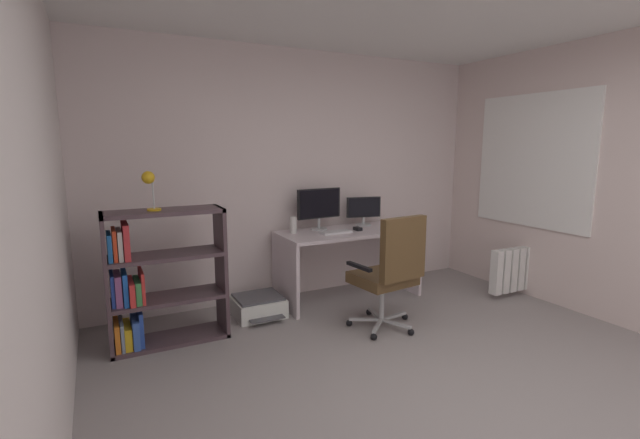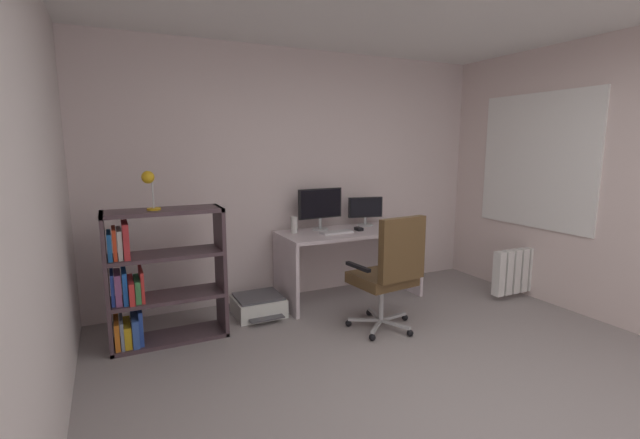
% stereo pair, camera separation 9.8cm
% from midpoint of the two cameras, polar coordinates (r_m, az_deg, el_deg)
% --- Properties ---
extents(ground_plane, '(4.45, 5.40, 0.02)m').
position_cam_midpoint_polar(ground_plane, '(3.08, 20.04, -23.78)').
color(ground_plane, gray).
rests_on(ground_plane, ground).
extents(wall_back, '(4.45, 0.10, 2.65)m').
position_cam_midpoint_polar(wall_back, '(4.87, -3.42, 5.71)').
color(wall_back, silver).
rests_on(wall_back, ground).
extents(wall_left, '(0.10, 5.40, 2.65)m').
position_cam_midpoint_polar(wall_left, '(1.76, -37.12, -3.16)').
color(wall_left, silver).
rests_on(wall_left, ground).
extents(window_pane, '(0.01, 1.31, 1.34)m').
position_cam_midpoint_polar(window_pane, '(5.28, 25.35, 6.87)').
color(window_pane, white).
extents(window_frame, '(0.02, 1.39, 1.42)m').
position_cam_midpoint_polar(window_frame, '(5.27, 25.31, 6.87)').
color(window_frame, white).
extents(desk, '(1.52, 0.67, 0.75)m').
position_cam_midpoint_polar(desk, '(4.77, 3.10, -3.72)').
color(desk, silver).
rests_on(desk, ground).
extents(monitor_main, '(0.51, 0.18, 0.44)m').
position_cam_midpoint_polar(monitor_main, '(4.71, -0.72, 1.87)').
color(monitor_main, '#B2B5B7').
rests_on(monitor_main, desk).
extents(monitor_secondary, '(0.39, 0.18, 0.32)m').
position_cam_midpoint_polar(monitor_secondary, '(5.00, 5.11, 1.35)').
color(monitor_secondary, '#B2B5B7').
rests_on(monitor_secondary, desk).
extents(keyboard, '(0.35, 0.15, 0.02)m').
position_cam_midpoint_polar(keyboard, '(4.57, 1.42, -1.65)').
color(keyboard, silver).
rests_on(keyboard, desk).
extents(computer_mouse, '(0.06, 0.10, 0.03)m').
position_cam_midpoint_polar(computer_mouse, '(4.72, 4.30, -1.20)').
color(computer_mouse, black).
rests_on(computer_mouse, desk).
extents(desktop_speaker, '(0.07, 0.07, 0.17)m').
position_cam_midpoint_polar(desktop_speaker, '(4.57, -4.09, -0.71)').
color(desktop_speaker, silver).
rests_on(desktop_speaker, desk).
extents(office_chair, '(0.64, 0.64, 1.06)m').
position_cam_midpoint_polar(office_chair, '(3.95, 8.40, -6.37)').
color(office_chair, '#B7BABC').
rests_on(office_chair, ground).
extents(bookshelf, '(0.95, 0.36, 1.13)m').
position_cam_midpoint_polar(bookshelf, '(3.94, -21.49, -7.59)').
color(bookshelf, '#48363D').
rests_on(bookshelf, ground).
extents(desk_lamp, '(0.14, 0.11, 0.32)m').
position_cam_midpoint_polar(desk_lamp, '(3.79, -21.91, 4.40)').
color(desk_lamp, gold).
rests_on(desk_lamp, bookshelf).
extents(printer, '(0.47, 0.50, 0.20)m').
position_cam_midpoint_polar(printer, '(4.44, -8.60, -10.99)').
color(printer, silver).
rests_on(printer, ground).
extents(radiator, '(0.79, 0.10, 0.48)m').
position_cam_midpoint_polar(radiator, '(5.37, 23.82, -5.83)').
color(radiator, white).
rests_on(radiator, ground).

